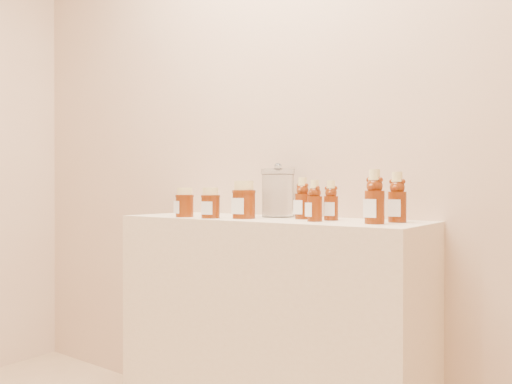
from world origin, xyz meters
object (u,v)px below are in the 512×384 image
Objects in this scene: display_table at (267,336)px; honey_jar_left at (185,202)px; bear_bottle_back_left at (303,196)px; bear_bottle_front_left at (315,198)px; glass_canister at (278,191)px.

honey_jar_left is (-0.32, -0.12, 0.51)m from display_table.
bear_bottle_back_left reaches higher than honey_jar_left.
bear_bottle_front_left is at bearing -36.41° from bear_bottle_back_left.
display_table is at bearing -82.43° from glass_canister.
bear_bottle_front_left reaches higher than honey_jar_left.
honey_jar_left is 0.56× the size of glass_canister.
honey_jar_left is at bearing -155.61° from bear_bottle_back_left.
glass_canister reaches higher than display_table.
bear_bottle_back_left is 1.49× the size of honey_jar_left.
bear_bottle_front_left is at bearing -30.79° from glass_canister.
bear_bottle_back_left is (0.14, 0.03, 0.54)m from display_table.
display_table is at bearing 38.83° from honey_jar_left.
display_table is 0.61m from honey_jar_left.
glass_canister is at bearing 97.57° from display_table.
bear_bottle_back_left reaches higher than display_table.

